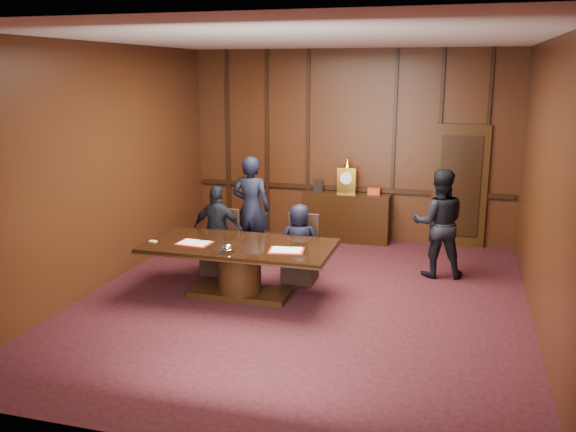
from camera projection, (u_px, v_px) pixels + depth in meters
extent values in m
plane|color=black|center=(302.00, 301.00, 8.40)|extent=(7.00, 7.00, 0.00)
plane|color=silver|center=(304.00, 38.00, 7.59)|extent=(7.00, 7.00, 0.00)
cube|color=black|center=(350.00, 146.00, 11.27)|extent=(6.00, 0.04, 3.50)
cube|color=black|center=(190.00, 249.00, 4.72)|extent=(6.00, 0.04, 3.50)
cube|color=black|center=(102.00, 167.00, 8.79)|extent=(0.04, 7.00, 3.50)
cube|color=black|center=(548.00, 188.00, 7.20)|extent=(0.04, 7.00, 3.50)
cube|color=black|center=(349.00, 189.00, 11.43)|extent=(5.90, 0.05, 0.08)
cube|color=black|center=(460.00, 186.00, 10.85)|extent=(0.95, 0.06, 2.20)
sphere|color=gold|center=(438.00, 189.00, 10.90)|extent=(0.08, 0.08, 0.08)
cube|color=black|center=(346.00, 217.00, 11.35)|extent=(1.60, 0.45, 0.90)
cube|color=black|center=(310.00, 236.00, 11.63)|extent=(0.12, 0.40, 0.06)
cube|color=black|center=(383.00, 241.00, 11.26)|extent=(0.12, 0.40, 0.06)
cube|color=gold|center=(347.00, 180.00, 11.19)|extent=(0.34, 0.18, 0.48)
cylinder|color=white|center=(346.00, 178.00, 11.08)|extent=(0.22, 0.03, 0.22)
cone|color=gold|center=(347.00, 163.00, 11.11)|extent=(0.14, 0.14, 0.16)
cube|color=black|center=(318.00, 186.00, 11.38)|extent=(0.18, 0.04, 0.22)
cube|color=red|center=(374.00, 191.00, 11.11)|extent=(0.22, 0.12, 0.12)
cube|color=black|center=(240.00, 293.00, 8.62)|extent=(1.40, 0.60, 0.08)
cylinder|color=black|center=(240.00, 269.00, 8.54)|extent=(0.60, 0.60, 0.62)
cube|color=black|center=(239.00, 247.00, 8.46)|extent=(2.62, 1.32, 0.02)
cube|color=black|center=(239.00, 246.00, 8.46)|extent=(2.60, 1.30, 0.06)
cube|color=#B51710|center=(194.00, 243.00, 8.46)|extent=(0.49, 0.37, 0.01)
cube|color=white|center=(194.00, 243.00, 8.46)|extent=(0.42, 0.31, 0.01)
cube|color=#B51710|center=(286.00, 250.00, 8.12)|extent=(0.50, 0.39, 0.01)
cube|color=white|center=(286.00, 250.00, 8.11)|extent=(0.44, 0.34, 0.01)
cube|color=white|center=(228.00, 252.00, 8.03)|extent=(0.20, 0.14, 0.01)
ellipsoid|color=white|center=(227.00, 248.00, 8.02)|extent=(0.13, 0.13, 0.10)
cube|color=#D3BC67|center=(153.00, 241.00, 8.56)|extent=(0.11, 0.09, 0.01)
cube|color=black|center=(220.00, 259.00, 9.54)|extent=(0.50, 0.50, 0.46)
cube|color=black|center=(225.00, 225.00, 9.62)|extent=(0.48, 0.08, 0.55)
cylinder|color=black|center=(203.00, 269.00, 9.43)|extent=(0.04, 0.04, 0.23)
cylinder|color=black|center=(237.00, 263.00, 9.70)|extent=(0.04, 0.04, 0.23)
cube|color=black|center=(300.00, 266.00, 9.20)|extent=(0.48, 0.48, 0.46)
cube|color=black|center=(304.00, 231.00, 9.28)|extent=(0.48, 0.06, 0.55)
cylinder|color=black|center=(284.00, 276.00, 9.09)|extent=(0.04, 0.04, 0.23)
cylinder|color=black|center=(316.00, 270.00, 9.36)|extent=(0.04, 0.04, 0.23)
imported|color=black|center=(218.00, 231.00, 9.39)|extent=(0.83, 0.35, 1.40)
imported|color=black|center=(299.00, 243.00, 9.06)|extent=(0.67, 0.53, 1.20)
imported|color=black|center=(251.00, 208.00, 10.09)|extent=(0.64, 0.42, 1.76)
imported|color=black|center=(439.00, 223.00, 9.29)|extent=(0.91, 0.76, 1.67)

